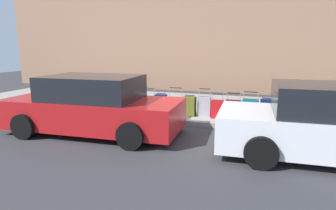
{
  "coord_description": "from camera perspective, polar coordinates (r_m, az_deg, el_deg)",
  "views": [
    {
      "loc": [
        -2.75,
        7.78,
        2.25
      ],
      "look_at": [
        -0.25,
        0.23,
        0.64
      ],
      "focal_mm": 30.24,
      "sensor_mm": 36.0,
      "label": 1
    }
  ],
  "objects": [
    {
      "name": "suitcase_teal_2",
      "position": [
        8.63,
        16.2,
        -0.96
      ],
      "size": [
        0.46,
        0.26,
        0.87
      ],
      "color": "#0F606B",
      "rests_on": "sidewalk_curb"
    },
    {
      "name": "suitcase_olive_6",
      "position": [
        8.88,
        4.36,
        -0.25
      ],
      "size": [
        0.39,
        0.25,
        0.67
      ],
      "color": "#59601E",
      "rests_on": "sidewalk_curb"
    },
    {
      "name": "suitcase_black_0",
      "position": [
        8.69,
        22.76,
        -1.32
      ],
      "size": [
        0.44,
        0.24,
        0.69
      ],
      "color": "black",
      "rests_on": "sidewalk_curb"
    },
    {
      "name": "ground_plane",
      "position": [
        8.55,
        -1.1,
        -3.77
      ],
      "size": [
        40.0,
        40.0,
        0.0
      ],
      "primitive_type": "plane",
      "color": "#333335"
    },
    {
      "name": "bollard_post",
      "position": [
        10.39,
        -16.86,
        1.63
      ],
      "size": [
        0.15,
        0.15,
        0.84
      ],
      "primitive_type": "cylinder",
      "color": "#333338",
      "rests_on": "sidewalk_curb"
    },
    {
      "name": "sidewalk_curb",
      "position": [
        10.86,
        3.28,
        -0.11
      ],
      "size": [
        18.0,
        5.0,
        0.14
      ],
      "primitive_type": "cube",
      "color": "gray",
      "rests_on": "ground_plane"
    },
    {
      "name": "parked_car_red_1",
      "position": [
        7.73,
        -14.81,
        -0.28
      ],
      "size": [
        4.72,
        2.23,
        1.54
      ],
      "color": "#AD1619",
      "rests_on": "ground_plane"
    },
    {
      "name": "suitcase_red_4",
      "position": [
        8.71,
        9.91,
        -0.83
      ],
      "size": [
        0.37,
        0.23,
        0.76
      ],
      "color": "red",
      "rests_on": "sidewalk_curb"
    },
    {
      "name": "parked_car_white_0",
      "position": [
        6.67,
        30.53,
        -3.39
      ],
      "size": [
        4.68,
        2.27,
        1.53
      ],
      "color": "silver",
      "rests_on": "ground_plane"
    },
    {
      "name": "suitcase_black_7",
      "position": [
        9.08,
        1.55,
        -0.13
      ],
      "size": [
        0.48,
        0.21,
        0.88
      ],
      "color": "black",
      "rests_on": "sidewalk_curb"
    },
    {
      "name": "suitcase_navy_1",
      "position": [
        8.73,
        19.52,
        -1.02
      ],
      "size": [
        0.46,
        0.27,
        0.7
      ],
      "color": "navy",
      "rests_on": "sidewalk_curb"
    },
    {
      "name": "suitcase_teal_9",
      "position": [
        9.41,
        -3.96,
        0.15
      ],
      "size": [
        0.49,
        0.24,
        0.82
      ],
      "color": "#0F606B",
      "rests_on": "sidewalk_curb"
    },
    {
      "name": "fire_hydrant",
      "position": [
        10.12,
        -12.99,
        1.49
      ],
      "size": [
        0.39,
        0.21,
        0.78
      ],
      "color": "#D89E0C",
      "rests_on": "sidewalk_curb"
    },
    {
      "name": "suitcase_maroon_10",
      "position": [
        9.6,
        -6.61,
        0.6
      ],
      "size": [
        0.4,
        0.26,
        0.68
      ],
      "color": "maroon",
      "rests_on": "sidewalk_curb"
    },
    {
      "name": "suitcase_navy_8",
      "position": [
        9.15,
        -1.4,
        0.17
      ],
      "size": [
        0.37,
        0.2,
        0.69
      ],
      "color": "navy",
      "rests_on": "sidewalk_curb"
    },
    {
      "name": "suitcase_red_11",
      "position": [
        9.75,
        -9.25,
        0.88
      ],
      "size": [
        0.44,
        0.22,
        0.99
      ],
      "color": "red",
      "rests_on": "sidewalk_curb"
    },
    {
      "name": "suitcase_silver_5",
      "position": [
        8.92,
        7.32,
        -0.25
      ],
      "size": [
        0.41,
        0.26,
        0.88
      ],
      "color": "#9EA0A8",
      "rests_on": "sidewalk_curb"
    },
    {
      "name": "suitcase_maroon_3",
      "position": [
        8.81,
        12.98,
        -0.82
      ],
      "size": [
        0.45,
        0.28,
        0.79
      ],
      "color": "maroon",
      "rests_on": "sidewalk_curb"
    }
  ]
}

